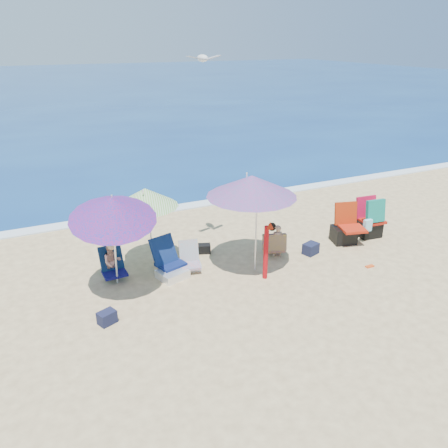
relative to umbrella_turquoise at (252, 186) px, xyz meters
name	(u,v)px	position (x,y,z in m)	size (l,w,h in m)	color
ground	(257,286)	(-0.24, -0.78, -1.96)	(120.00, 120.00, 0.00)	#D8BC84
sea	(50,87)	(-0.24, 44.22, -2.01)	(120.00, 80.00, 0.12)	navy
foam	(176,208)	(-0.24, 4.32, -1.94)	(120.00, 0.50, 0.04)	white
umbrella_turquoise	(252,186)	(0.00, 0.00, 0.00)	(2.57, 2.57, 2.23)	silver
umbrella_striped	(145,197)	(-2.02, 1.09, -0.30)	(1.87, 1.87, 1.90)	white
umbrella_blue	(112,208)	(-2.91, 0.12, -0.08)	(1.79, 1.86, 2.29)	white
furled_umbrella	(267,247)	(0.09, -0.55, -1.22)	(0.17, 0.22, 1.35)	#A70B11
chair_navy	(170,266)	(-1.74, 0.47, -1.74)	(0.76, 0.97, 0.81)	#0E1B4E
chair_rainbow	(190,262)	(-1.24, 0.55, -1.79)	(0.58, 0.70, 0.62)	#ED5853
camp_chair_left	(345,231)	(2.85, 0.21, -1.65)	(0.76, 0.85, 1.02)	#B4210C
camp_chair_right	(370,223)	(3.66, 0.24, -1.57)	(0.80, 0.69, 1.07)	#AB190C
person_center	(275,241)	(0.83, 0.27, -1.56)	(0.64, 0.53, 0.82)	tan
person_left	(112,262)	(-2.91, 0.84, -1.55)	(0.51, 0.62, 0.90)	tan
bag_navy_a	(107,317)	(-3.37, -0.77, -1.84)	(0.38, 0.33, 0.24)	#181B34
bag_black_a	(204,249)	(-0.63, 1.16, -1.85)	(0.35, 0.30, 0.22)	black
bag_navy_b	(311,249)	(1.68, 0.02, -1.82)	(0.43, 0.37, 0.27)	#171B33
orange_item	(370,266)	(2.52, -1.12, -1.95)	(0.21, 0.10, 0.03)	#DA4917
seagull	(203,58)	(-0.57, 1.21, 2.50)	(0.79, 0.56, 0.15)	silver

